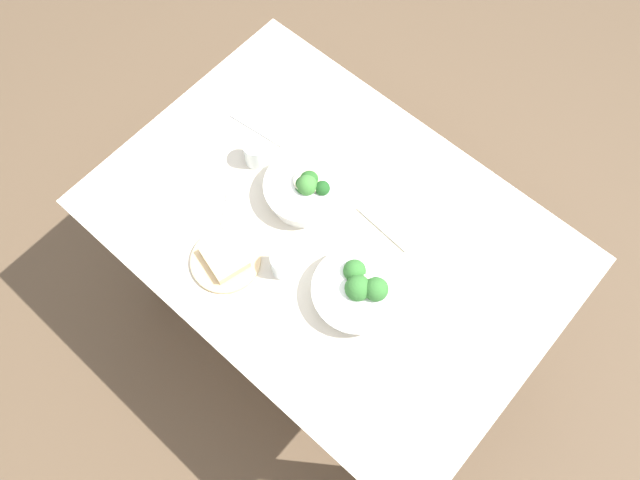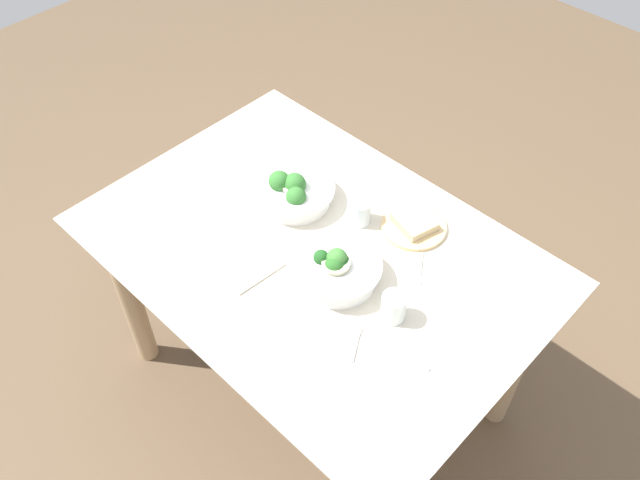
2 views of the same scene
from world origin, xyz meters
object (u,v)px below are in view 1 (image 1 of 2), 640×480
broccoli_bowl_near (306,189)px  water_glass_center (256,153)px  fork_by_far_bowl (226,208)px  napkin_folded_upper (401,212)px  table_knife_right (256,130)px  fork_by_near_bowl (289,136)px  bread_side_plate (225,259)px  water_glass_side (283,264)px  table_knife_left (486,320)px  broccoli_bowl_far (358,290)px

broccoli_bowl_near → water_glass_center: bearing=2.6°
fork_by_far_bowl → napkin_folded_upper: bearing=-84.1°
table_knife_right → napkin_folded_upper: size_ratio=1.05×
broccoli_bowl_near → fork_by_near_bowl: bearing=-33.9°
bread_side_plate → fork_by_far_bowl: (0.11, -0.11, -0.01)m
broccoli_bowl_near → water_glass_side: 0.23m
table_knife_left → fork_by_far_bowl: bearing=161.5°
table_knife_left → bread_side_plate: bearing=173.1°
fork_by_near_bowl → napkin_folded_upper: 0.40m
bread_side_plate → fork_by_far_bowl: bread_side_plate is taller
broccoli_bowl_far → table_knife_right: size_ratio=1.24×
bread_side_plate → water_glass_center: bearing=-61.0°
fork_by_far_bowl → fork_by_near_bowl: bearing=-28.2°
bread_side_plate → water_glass_center: size_ratio=2.37×
broccoli_bowl_near → table_knife_right: 0.26m
water_glass_center → table_knife_left: 0.77m
table_knife_right → napkin_folded_upper: napkin_folded_upper is taller
water_glass_side → fork_by_near_bowl: bearing=-49.2°
broccoli_bowl_far → table_knife_left: bearing=-150.4°
water_glass_center → fork_by_near_bowl: 0.13m
bread_side_plate → fork_by_near_bowl: 0.42m
fork_by_near_bowl → bread_side_plate: bearing=-11.2°
broccoli_bowl_far → table_knife_right: 0.58m
fork_by_near_bowl → broccoli_bowl_near: bearing=25.6°
table_knife_left → table_knife_right: same height
table_knife_right → fork_by_near_bowl: bearing=23.3°
fork_by_far_bowl → table_knife_right: bearing=-8.3°
napkin_folded_upper → broccoli_bowl_far: bearing=104.0°
water_glass_center → broccoli_bowl_near: bearing=-177.4°
broccoli_bowl_far → fork_by_near_bowl: size_ratio=2.29×
water_glass_center → bread_side_plate: bearing=119.0°
bread_side_plate → water_glass_center: (0.15, -0.28, 0.03)m
water_glass_center → fork_by_far_bowl: water_glass_center is taller
broccoli_bowl_near → table_knife_right: (0.25, -0.06, -0.04)m
water_glass_side → table_knife_right: water_glass_side is taller
broccoli_bowl_near → table_knife_left: broccoli_bowl_near is taller
broccoli_bowl_far → fork_by_near_bowl: (0.46, -0.24, -0.03)m
bread_side_plate → fork_by_far_bowl: bearing=-45.2°
water_glass_center → water_glass_side: (-0.28, 0.19, -0.00)m
broccoli_bowl_far → fork_by_near_bowl: bearing=-27.5°
fork_by_far_bowl → fork_by_near_bowl: (0.03, -0.29, 0.00)m
fork_by_far_bowl → fork_by_near_bowl: same height
bread_side_plate → water_glass_side: (-0.13, -0.09, 0.02)m
napkin_folded_upper → water_glass_center: bearing=18.9°
bread_side_plate → table_knife_right: (0.23, -0.35, -0.01)m
broccoli_bowl_near → napkin_folded_upper: broccoli_bowl_near is taller
broccoli_bowl_near → fork_by_far_bowl: (0.14, 0.17, -0.04)m
broccoli_bowl_near → fork_by_near_bowl: 0.20m
water_glass_side → table_knife_left: bearing=-153.7°
fork_by_far_bowl → table_knife_right: (0.11, -0.24, -0.00)m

